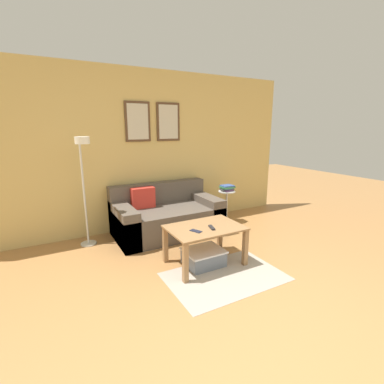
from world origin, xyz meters
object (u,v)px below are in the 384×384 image
floor_lamp (84,174)px  couch (166,216)px  side_table (227,204)px  remote_control (212,228)px  cell_phone (196,231)px  storage_bin (204,257)px  coffee_table (205,234)px  book_stack (227,188)px

floor_lamp → couch: bearing=0.9°
couch → side_table: 1.16m
side_table → remote_control: bearing=-131.9°
cell_phone → floor_lamp: bearing=105.8°
storage_bin → side_table: size_ratio=0.83×
storage_bin → floor_lamp: bearing=134.3°
side_table → floor_lamp: bearing=-179.9°
side_table → remote_control: 1.67m
cell_phone → coffee_table: bearing=0.7°
coffee_table → cell_phone: (-0.17, -0.08, 0.10)m
coffee_table → storage_bin: 0.29m
side_table → couch: bearing=179.3°
couch → cell_phone: couch is taller
remote_control → couch: bearing=106.8°
storage_bin → floor_lamp: (-1.15, 1.17, 0.96)m
remote_control → book_stack: bearing=62.3°
book_stack → side_table: bearing=-148.1°
cell_phone → couch: bearing=58.9°
floor_lamp → side_table: bearing=0.1°
side_table → cell_phone: bearing=-137.1°
couch → floor_lamp: (-1.17, -0.02, 0.78)m
floor_lamp → book_stack: bearing=0.2°
storage_bin → book_stack: 1.76m
floor_lamp → side_table: 2.44m
coffee_table → remote_control: (0.04, -0.08, 0.10)m
floor_lamp → book_stack: size_ratio=6.19×
couch → coffee_table: couch is taller
book_stack → cell_phone: book_stack is taller
couch → floor_lamp: 1.41m
cell_phone → remote_control: bearing=-25.2°
coffee_table → floor_lamp: floor_lamp is taller
couch → remote_control: (0.05, -1.25, 0.21)m
couch → floor_lamp: floor_lamp is taller
remote_control → cell_phone: (-0.21, 0.01, -0.01)m
coffee_table → book_stack: book_stack is taller
couch → side_table: size_ratio=2.86×
side_table → storage_bin: bearing=-135.1°
side_table → book_stack: (0.01, 0.00, 0.29)m
storage_bin → side_table: bearing=44.9°
floor_lamp → cell_phone: 1.69m
couch → remote_control: size_ratio=10.82×
coffee_table → storage_bin: (-0.03, -0.03, -0.29)m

